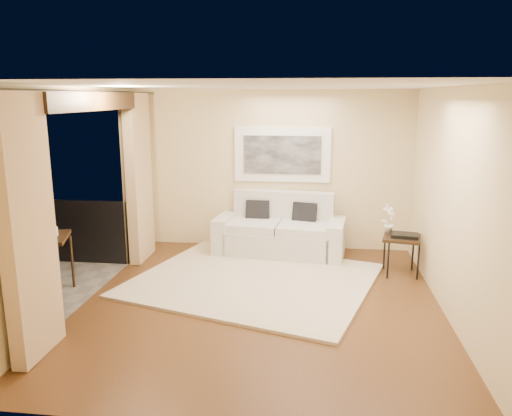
% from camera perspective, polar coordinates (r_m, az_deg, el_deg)
% --- Properties ---
extents(floor, '(5.00, 5.00, 0.00)m').
position_cam_1_polar(floor, '(6.49, 0.60, -10.78)').
color(floor, brown).
rests_on(floor, ground).
extents(room_shell, '(5.00, 6.40, 5.00)m').
position_cam_1_polar(room_shell, '(6.54, -18.62, 11.46)').
color(room_shell, white).
rests_on(room_shell, ground).
extents(balcony, '(1.81, 2.60, 1.17)m').
position_cam_1_polar(balcony, '(7.52, -25.54, -7.29)').
color(balcony, '#605B56').
rests_on(balcony, ground).
extents(curtains, '(0.16, 4.80, 2.64)m').
position_cam_1_polar(curtains, '(6.65, -17.75, 1.24)').
color(curtains, tan).
rests_on(curtains, ground).
extents(artwork, '(1.62, 0.07, 0.92)m').
position_cam_1_polar(artwork, '(8.46, 3.02, 6.11)').
color(artwork, white).
rests_on(artwork, room_shell).
extents(rug, '(3.85, 3.58, 0.04)m').
position_cam_1_polar(rug, '(7.19, -0.28, -8.22)').
color(rug, beige).
rests_on(rug, floor).
extents(sofa, '(2.19, 1.13, 1.01)m').
position_cam_1_polar(sofa, '(8.34, 2.80, -2.83)').
color(sofa, silver).
rests_on(sofa, floor).
extents(side_table, '(0.62, 0.62, 0.57)m').
position_cam_1_polar(side_table, '(7.63, 16.33, -3.58)').
color(side_table, black).
rests_on(side_table, floor).
extents(tray, '(0.43, 0.35, 0.05)m').
position_cam_1_polar(tray, '(7.60, 16.65, -3.01)').
color(tray, black).
rests_on(tray, side_table).
extents(orchid, '(0.28, 0.28, 0.45)m').
position_cam_1_polar(orchid, '(7.70, 14.96, -1.19)').
color(orchid, white).
rests_on(orchid, side_table).
extents(bistro_table, '(0.84, 0.84, 0.79)m').
position_cam_1_polar(bistro_table, '(7.13, -23.42, -3.66)').
color(bistro_table, black).
rests_on(bistro_table, balcony).
extents(balcony_chair_far, '(0.49, 0.49, 0.90)m').
position_cam_1_polar(balcony_chair_far, '(7.59, -23.58, -4.22)').
color(balcony_chair_far, black).
rests_on(balcony_chair_far, balcony).
extents(balcony_chair_near, '(0.52, 0.52, 1.04)m').
position_cam_1_polar(balcony_chair_near, '(7.11, -26.71, -4.90)').
color(balcony_chair_near, black).
rests_on(balcony_chair_near, balcony).
extents(ice_bucket, '(0.18, 0.18, 0.20)m').
position_cam_1_polar(ice_bucket, '(7.26, -24.22, -1.97)').
color(ice_bucket, silver).
rests_on(ice_bucket, bistro_table).
extents(candle, '(0.06, 0.06, 0.07)m').
position_cam_1_polar(candle, '(7.25, -22.64, -2.38)').
color(candle, red).
rests_on(candle, bistro_table).
extents(vase, '(0.04, 0.04, 0.18)m').
position_cam_1_polar(vase, '(6.95, -24.17, -2.66)').
color(vase, silver).
rests_on(vase, bistro_table).
extents(glass_a, '(0.06, 0.06, 0.12)m').
position_cam_1_polar(glass_a, '(6.95, -23.27, -2.84)').
color(glass_a, white).
rests_on(glass_a, bistro_table).
extents(glass_b, '(0.06, 0.06, 0.12)m').
position_cam_1_polar(glass_b, '(7.06, -21.93, -2.49)').
color(glass_b, silver).
rests_on(glass_b, bistro_table).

